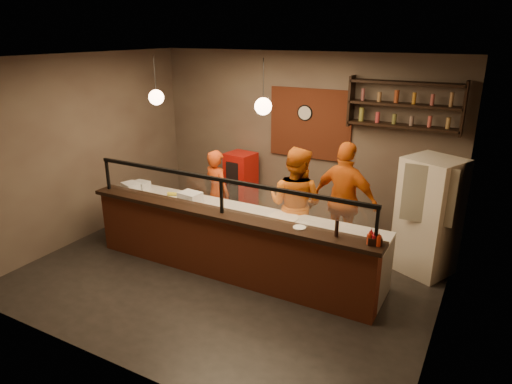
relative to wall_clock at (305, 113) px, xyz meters
The scene contains 29 objects.
floor 3.24m from the wall_clock, 92.33° to the right, with size 6.00×6.00×0.00m, color black.
ceiling 2.70m from the wall_clock, 92.33° to the right, with size 6.00×6.00×0.00m, color #36312A.
wall_back 0.51m from the wall_clock, 158.20° to the left, with size 6.00×6.00×0.00m, color #685B4C.
wall_left 3.99m from the wall_clock, 141.57° to the right, with size 5.00×5.00×0.00m, color #685B4C.
wall_right 3.84m from the wall_clock, 40.31° to the right, with size 5.00×5.00×0.00m, color #685B4C.
wall_front 4.99m from the wall_clock, 91.16° to the right, with size 6.00×6.00×0.00m, color #685B4C.
brick_patch 0.22m from the wall_clock, ahead, with size 1.60×0.04×1.30m, color brown.
service_counter 3.19m from the wall_clock, 92.08° to the right, with size 4.60×0.25×1.00m, color brown.
counter_ledge 2.96m from the wall_clock, 92.08° to the right, with size 4.70×0.37×0.06m, color black.
worktop_cabinet 2.81m from the wall_clock, 92.53° to the right, with size 4.60×0.75×0.85m, color gray.
worktop 2.57m from the wall_clock, 92.53° to the right, with size 4.60×0.75×0.05m, color silver.
sneeze_guard 2.86m from the wall_clock, 92.08° to the right, with size 4.50×0.05×0.52m.
wall_shelving 1.83m from the wall_clock, ahead, with size 1.84×0.28×0.85m.
wall_clock is the anchor object (origin of this frame).
pendant_left 2.81m from the wall_clock, 125.30° to the right, with size 0.24×0.24×0.77m.
pendant_right 2.32m from the wall_clock, 82.44° to the right, with size 0.24×0.24×0.77m.
cook_left 2.21m from the wall_clock, 127.14° to the right, with size 0.57×0.38×1.57m, color #CA4213.
cook_mid 2.11m from the wall_clock, 70.98° to the right, with size 0.91×0.71×1.88m, color #C85D12.
cook_right 2.05m from the wall_clock, 44.13° to the right, with size 1.13×0.47×1.92m, color orange.
fridge 2.97m from the wall_clock, 23.27° to the right, with size 0.75×0.70×1.81m, color beige.
red_cooler 1.94m from the wall_clock, 165.77° to the right, with size 0.53×0.49×1.25m, color #B4130C.
pizza_dough 2.53m from the wall_clock, 74.56° to the right, with size 0.46×0.46×0.01m, color silver.
prep_tub_a 3.27m from the wall_clock, 135.09° to the right, with size 0.28×0.22×0.14m, color silver.
prep_tub_b 2.74m from the wall_clock, 113.93° to the right, with size 0.34×0.27×0.17m, color white.
prep_tub_c 3.43m from the wall_clock, 133.95° to the right, with size 0.30×0.24×0.15m, color white.
rolling_pin 2.81m from the wall_clock, 122.72° to the right, with size 0.06×0.06×0.35m, color yellow.
condiment_caddy 3.58m from the wall_clock, 52.40° to the right, with size 0.17×0.13×0.10m, color black.
pepper_mill 3.31m from the wall_clock, 59.47° to the right, with size 0.05×0.05×0.23m, color black.
small_plate 3.10m from the wall_clock, 68.05° to the right, with size 0.18×0.18×0.01m, color white.
Camera 1 is at (3.34, -5.42, 3.54)m, focal length 32.00 mm.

